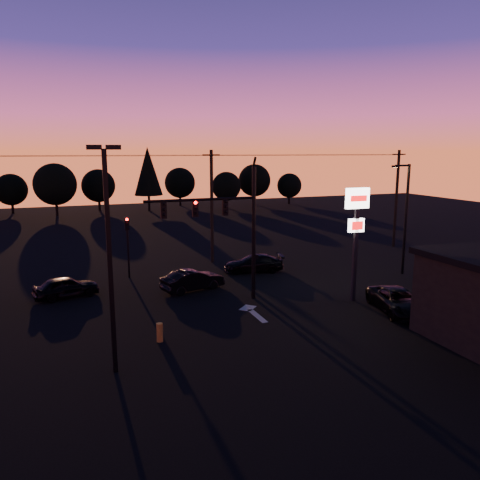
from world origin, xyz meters
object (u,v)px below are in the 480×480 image
Objects in this scene: bollard at (160,332)px; car_mid at (193,280)px; secondary_signal at (128,238)px; car_left at (66,287)px; car_right at (254,263)px; suv_parked at (398,301)px; streetlight at (405,214)px; pylon_sign at (356,220)px; traffic_signal_mast at (229,220)px; parking_lot_light at (109,246)px.

car_mid reaches higher than bollard.
secondary_signal is 1.12× the size of car_left.
car_right is 0.94× the size of suv_parked.
streetlight is at bearing 17.70° from bollard.
streetlight is at bearing 30.08° from pylon_sign.
traffic_signal_mast is at bearing -169.62° from car_mid.
traffic_signal_mast reaches higher than suv_parked.
suv_parked is (1.14, -2.70, -4.26)m from pylon_sign.
streetlight is at bearing 62.42° from suv_parked.
secondary_signal is 0.64× the size of pylon_sign.
pylon_sign is at bearing 31.93° from car_right.
secondary_signal reaches higher than car_right.
streetlight reaches higher than secondary_signal.
streetlight reaches higher than car_right.
bollard is 8.39m from car_mid.
traffic_signal_mast reaches higher than car_left.
parking_lot_light reaches higher than car_right.
car_mid is 0.93× the size of car_right.
traffic_signal_mast is 1.94× the size of car_right.
car_right is at bearing 55.74° from traffic_signal_mast.
car_mid is (-1.44, 2.96, -4.26)m from traffic_signal_mast.
pylon_sign is at bearing 17.23° from parking_lot_light.
pylon_sign is 13.15m from bollard.
parking_lot_light is 23.05m from streetlight.
traffic_signal_mast reaches higher than streetlight.
streetlight reaches higher than pylon_sign.
parking_lot_light is 15.19m from pylon_sign.
suv_parked reaches higher than bollard.
traffic_signal_mast reaches higher than car_right.
traffic_signal_mast is 9.19m from secondary_signal.
secondary_signal is 9.36m from car_right.
pylon_sign is at bearing -149.92° from streetlight.
parking_lot_light is 10.05× the size of bollard.
secondary_signal is at bearing 162.44° from streetlight.
streetlight is 9.61m from suv_parked.
bollard is at bearing -169.44° from suv_parked.
parking_lot_light reaches higher than bollard.
parking_lot_light is 16.41m from suv_parked.
bollard is 9.73m from car_left.
parking_lot_light is (-2.50, -14.49, 2.41)m from secondary_signal.
car_left is at bearing 157.39° from pylon_sign.
secondary_signal is at bearing 21.87° from car_mid.
parking_lot_light is 2.22× the size of car_mid.
streetlight is at bearing 21.65° from parking_lot_light.
suv_parked is (13.14, -12.68, -2.21)m from secondary_signal.
traffic_signal_mast is 8.40m from car_right.
traffic_signal_mast is 8.19m from bollard.
car_left is (-1.73, 11.26, -4.61)m from parking_lot_light.
traffic_signal_mast is at bearing -173.86° from streetlight.
car_left is 0.82× the size of suv_parked.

